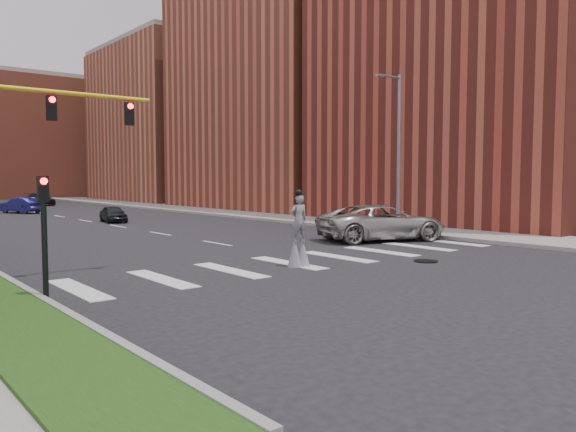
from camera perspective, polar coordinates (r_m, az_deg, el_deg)
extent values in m
plane|color=black|center=(21.00, 4.47, -4.79)|extent=(160.00, 160.00, 0.00)
cube|color=gray|center=(48.27, -5.36, 0.28)|extent=(5.00, 90.00, 0.18)
cylinder|color=black|center=(21.91, 13.83, -4.48)|extent=(0.90, 0.90, 0.04)
cube|color=maroon|center=(43.71, 18.71, 14.06)|extent=(16.00, 20.00, 22.00)
cube|color=#A54D33|center=(58.51, -0.32, 12.65)|extent=(16.00, 22.00, 24.00)
cube|color=#B25D41|center=(78.28, -11.57, 8.90)|extent=(16.00, 22.00, 20.00)
cube|color=#A54D33|center=(95.37, -27.08, 7.05)|extent=(26.00, 14.00, 18.00)
cylinder|color=slate|center=(32.94, 11.18, 6.18)|extent=(0.20, 0.20, 9.00)
cylinder|color=slate|center=(32.78, 10.37, 13.76)|extent=(1.80, 0.12, 0.12)
cube|color=slate|center=(32.11, 9.30, 13.89)|extent=(0.50, 0.18, 0.12)
cylinder|color=gold|center=(19.12, -21.18, 11.53)|extent=(5.20, 0.14, 0.14)
cube|color=black|center=(18.88, -22.90, 10.06)|extent=(0.28, 0.18, 0.75)
cylinder|color=#FF0C0C|center=(18.82, -22.83, 10.85)|extent=(0.18, 0.06, 0.18)
cube|color=black|center=(19.74, -15.82, 9.94)|extent=(0.28, 0.18, 0.75)
cylinder|color=#FF0C0C|center=(19.68, -15.71, 10.70)|extent=(0.18, 0.06, 0.18)
cylinder|color=black|center=(15.14, -23.49, -2.80)|extent=(0.14, 0.14, 3.00)
cube|color=black|center=(15.05, -23.63, 2.50)|extent=(0.25, 0.16, 0.65)
cylinder|color=#FF0C0C|center=(14.95, -23.55, 3.26)|extent=(0.16, 0.05, 0.16)
cylinder|color=#352015|center=(20.18, 1.50, -3.96)|extent=(0.07, 0.07, 0.82)
cylinder|color=#352015|center=(20.03, 0.69, -4.02)|extent=(0.07, 0.07, 0.82)
cone|color=slate|center=(20.17, 1.50, -3.67)|extent=(0.52, 0.52, 1.03)
cone|color=slate|center=(20.02, 0.69, -3.73)|extent=(0.52, 0.52, 1.03)
imported|color=slate|center=(19.97, 1.10, -0.33)|extent=(0.72, 0.55, 1.75)
sphere|color=black|center=(19.92, 1.10, 2.35)|extent=(0.26, 0.26, 0.26)
cylinder|color=black|center=(19.92, 1.10, 2.20)|extent=(0.34, 0.34, 0.02)
cube|color=yellow|center=(20.06, 0.92, 1.06)|extent=(0.22, 0.05, 0.10)
imported|color=#B3B1A9|center=(28.72, 9.52, -0.65)|extent=(7.14, 4.98, 1.81)
imported|color=black|center=(41.62, -17.34, 0.21)|extent=(1.88, 3.62, 1.17)
imported|color=navy|center=(54.85, -25.49, 1.00)|extent=(3.15, 4.50, 1.41)
imported|color=black|center=(68.97, -23.86, 1.56)|extent=(2.45, 4.86, 1.35)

